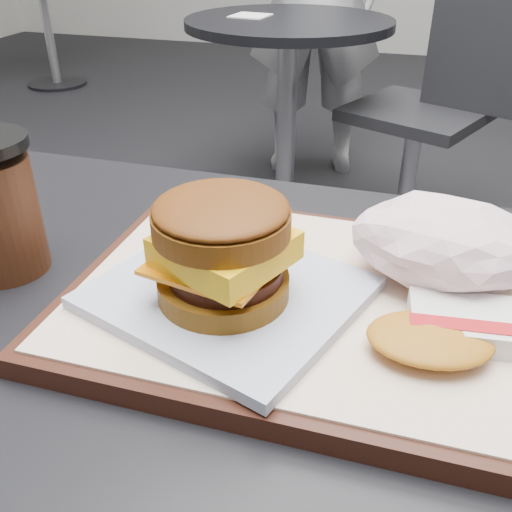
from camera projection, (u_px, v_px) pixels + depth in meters
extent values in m
cube|color=black|center=(223.00, 355.00, 0.45)|extent=(0.80, 0.60, 0.04)
cube|color=black|center=(307.00, 302.00, 0.46)|extent=(0.38, 0.28, 0.02)
cube|color=silver|center=(307.00, 291.00, 0.46)|extent=(0.36, 0.26, 0.00)
cube|color=silver|center=(228.00, 293.00, 0.45)|extent=(0.23, 0.22, 0.01)
cylinder|color=brown|center=(224.00, 285.00, 0.43)|extent=(0.13, 0.13, 0.02)
cylinder|color=black|center=(226.00, 270.00, 0.42)|extent=(0.11, 0.11, 0.01)
cube|color=orange|center=(219.00, 259.00, 0.42)|extent=(0.10, 0.10, 0.00)
cube|color=yellow|center=(225.00, 248.00, 0.41)|extent=(0.11, 0.11, 0.02)
cylinder|color=brown|center=(221.00, 223.00, 0.40)|extent=(0.13, 0.13, 0.02)
ellipsoid|color=#63310E|center=(221.00, 208.00, 0.40)|extent=(0.12, 0.12, 0.02)
cube|color=silver|center=(474.00, 324.00, 0.41)|extent=(0.10, 0.06, 0.02)
cube|color=red|center=(477.00, 326.00, 0.39)|extent=(0.09, 0.02, 0.00)
ellipsoid|color=orange|center=(430.00, 339.00, 0.39)|extent=(0.09, 0.07, 0.01)
cylinder|color=black|center=(284.00, 217.00, 2.27)|extent=(0.44, 0.44, 0.02)
cylinder|color=#A5A5AA|center=(286.00, 129.00, 2.09)|extent=(0.07, 0.07, 0.70)
cylinder|color=black|center=(289.00, 23.00, 1.90)|extent=(0.70, 0.70, 0.03)
cube|color=white|center=(250.00, 16.00, 1.92)|extent=(0.13, 0.13, 0.00)
cylinder|color=#B6B6BB|center=(408.00, 178.00, 2.08)|extent=(0.06, 0.06, 0.44)
cube|color=black|center=(417.00, 113.00, 1.96)|extent=(0.55, 0.55, 0.04)
cube|color=black|center=(489.00, 50.00, 1.80)|extent=(0.38, 0.19, 0.40)
cylinder|color=black|center=(58.00, 83.00, 4.05)|extent=(0.40, 0.40, 0.02)
cylinder|color=#A5A5AA|center=(48.00, 30.00, 3.86)|extent=(0.06, 0.06, 0.70)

